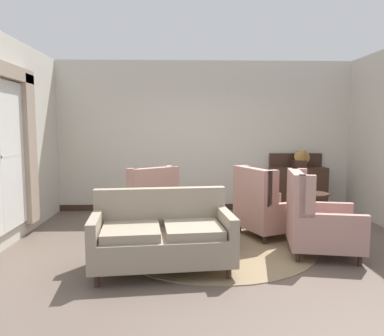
# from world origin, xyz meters

# --- Properties ---
(ground) EXTENTS (8.35, 8.35, 0.00)m
(ground) POSITION_xyz_m (0.00, 0.00, 0.00)
(ground) COLOR brown
(wall_back) EXTENTS (6.13, 0.08, 3.00)m
(wall_back) POSITION_xyz_m (0.00, 2.69, 1.50)
(wall_back) COLOR beige
(wall_back) RESTS_ON ground
(wall_left) EXTENTS (0.08, 3.76, 3.00)m
(wall_left) POSITION_xyz_m (-2.98, 0.81, 1.50)
(wall_left) COLOR beige
(wall_left) RESTS_ON ground
(baseboard_back) EXTENTS (5.97, 0.03, 0.12)m
(baseboard_back) POSITION_xyz_m (0.00, 2.63, 0.06)
(baseboard_back) COLOR #382319
(baseboard_back) RESTS_ON ground
(area_rug) EXTENTS (2.80, 2.80, 0.01)m
(area_rug) POSITION_xyz_m (0.00, 0.30, 0.01)
(area_rug) COLOR #847051
(area_rug) RESTS_ON ground
(window_with_curtains) EXTENTS (0.12, 2.11, 2.38)m
(window_with_curtains) POSITION_xyz_m (-2.89, 0.16, 1.45)
(window_with_curtains) COLOR silver
(coffee_table) EXTENTS (0.91, 0.91, 0.46)m
(coffee_table) POSITION_xyz_m (-0.18, 0.24, 0.38)
(coffee_table) COLOR #382319
(coffee_table) RESTS_ON ground
(porcelain_vase) EXTENTS (0.17, 0.17, 0.31)m
(porcelain_vase) POSITION_xyz_m (-0.18, 0.21, 0.60)
(porcelain_vase) COLOR #4C7A66
(porcelain_vase) RESTS_ON coffee_table
(settee) EXTENTS (1.72, 1.04, 0.93)m
(settee) POSITION_xyz_m (-0.71, -0.57, 0.40)
(settee) COLOR gray
(settee) RESTS_ON ground
(armchair_beside_settee) EXTENTS (1.12, 1.12, 1.07)m
(armchair_beside_settee) POSITION_xyz_m (-1.03, 1.03, 0.45)
(armchair_beside_settee) COLOR tan
(armchair_beside_settee) RESTS_ON ground
(armchair_back_corner) EXTENTS (1.14, 1.11, 1.08)m
(armchair_back_corner) POSITION_xyz_m (0.83, 0.74, 0.44)
(armchair_back_corner) COLOR tan
(armchair_back_corner) RESTS_ON ground
(armchair_near_sideboard) EXTENTS (1.04, 0.99, 1.11)m
(armchair_near_sideboard) POSITION_xyz_m (1.30, -0.13, 0.45)
(armchair_near_sideboard) COLOR tan
(armchair_near_sideboard) RESTS_ON ground
(side_table) EXTENTS (0.48, 0.48, 0.65)m
(side_table) POSITION_xyz_m (1.62, 0.88, 0.39)
(side_table) COLOR #382319
(side_table) RESTS_ON ground
(sideboard) EXTENTS (1.07, 0.44, 1.16)m
(sideboard) POSITION_xyz_m (1.84, 2.39, 0.52)
(sideboard) COLOR #382319
(sideboard) RESTS_ON ground
(gramophone) EXTENTS (0.36, 0.44, 0.49)m
(gramophone) POSITION_xyz_m (1.89, 2.31, 1.14)
(gramophone) COLOR #382319
(gramophone) RESTS_ON sideboard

